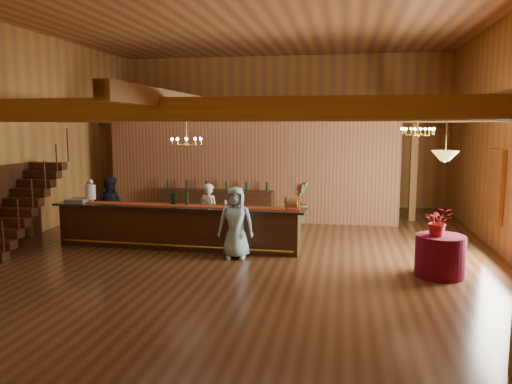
% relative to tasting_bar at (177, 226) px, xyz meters
% --- Properties ---
extents(floor, '(14.00, 14.00, 0.00)m').
position_rel_tasting_bar_xyz_m(floor, '(1.61, 0.17, -0.53)').
color(floor, '#402412').
rests_on(floor, ground).
extents(ceiling, '(14.00, 14.00, 0.00)m').
position_rel_tasting_bar_xyz_m(ceiling, '(1.61, 0.17, 4.97)').
color(ceiling, '#AA6634').
rests_on(ceiling, wall_back).
extents(wall_back, '(12.00, 0.10, 5.50)m').
position_rel_tasting_bar_xyz_m(wall_back, '(1.61, 7.17, 2.22)').
color(wall_back, '#AD7831').
rests_on(wall_back, floor).
extents(wall_front, '(12.00, 0.10, 5.50)m').
position_rel_tasting_bar_xyz_m(wall_front, '(1.61, -6.83, 2.22)').
color(wall_front, '#AD7831').
rests_on(wall_front, floor).
extents(wall_left, '(0.10, 14.00, 5.50)m').
position_rel_tasting_bar_xyz_m(wall_left, '(-4.39, 0.17, 2.22)').
color(wall_left, '#AD7831').
rests_on(wall_left, floor).
extents(beam_grid, '(11.90, 13.90, 0.39)m').
position_rel_tasting_bar_xyz_m(beam_grid, '(1.61, 0.68, 2.71)').
color(beam_grid, olive).
rests_on(beam_grid, wall_left).
extents(support_posts, '(9.20, 10.20, 3.20)m').
position_rel_tasting_bar_xyz_m(support_posts, '(1.61, -0.33, 1.07)').
color(support_posts, olive).
rests_on(support_posts, floor).
extents(partition_wall, '(9.00, 0.18, 3.10)m').
position_rel_tasting_bar_xyz_m(partition_wall, '(1.11, 3.67, 1.02)').
color(partition_wall, brown).
rests_on(partition_wall, floor).
extents(window_right_back, '(0.12, 1.05, 1.75)m').
position_rel_tasting_bar_xyz_m(window_right_back, '(7.56, 1.17, 1.02)').
color(window_right_back, white).
rests_on(window_right_back, wall_right).
extents(staircase, '(1.00, 2.80, 2.00)m').
position_rel_tasting_bar_xyz_m(staircase, '(-3.84, -0.57, 0.47)').
color(staircase, '#3B1E0E').
rests_on(staircase, floor).
extents(backroom_boxes, '(4.10, 0.60, 1.10)m').
position_rel_tasting_bar_xyz_m(backroom_boxes, '(1.32, 5.67, -0.00)').
color(backroom_boxes, '#3B1E0E').
rests_on(backroom_boxes, floor).
extents(tasting_bar, '(6.31, 1.03, 1.06)m').
position_rel_tasting_bar_xyz_m(tasting_bar, '(0.00, 0.00, 0.00)').
color(tasting_bar, '#3B1E0E').
rests_on(tasting_bar, floor).
extents(beverage_dispenser, '(0.26, 0.26, 0.60)m').
position_rel_tasting_bar_xyz_m(beverage_dispenser, '(-2.33, 0.13, 0.80)').
color(beverage_dispenser, silver).
rests_on(beverage_dispenser, tasting_bar).
extents(glass_rack_tray, '(0.50, 0.50, 0.10)m').
position_rel_tasting_bar_xyz_m(glass_rack_tray, '(-2.61, 0.04, 0.57)').
color(glass_rack_tray, gray).
rests_on(glass_rack_tray, tasting_bar).
extents(raffle_drum, '(0.34, 0.24, 0.30)m').
position_rel_tasting_bar_xyz_m(raffle_drum, '(2.83, -0.15, 0.69)').
color(raffle_drum, olive).
rests_on(raffle_drum, tasting_bar).
extents(bar_bottle_0, '(0.07, 0.07, 0.30)m').
position_rel_tasting_bar_xyz_m(bar_bottle_0, '(-0.17, 0.13, 0.67)').
color(bar_bottle_0, black).
rests_on(bar_bottle_0, tasting_bar).
extents(bar_bottle_1, '(0.07, 0.07, 0.30)m').
position_rel_tasting_bar_xyz_m(bar_bottle_1, '(-0.09, 0.12, 0.67)').
color(bar_bottle_1, black).
rests_on(bar_bottle_1, tasting_bar).
extents(bar_bottle_2, '(0.07, 0.07, 0.30)m').
position_rel_tasting_bar_xyz_m(bar_bottle_2, '(0.22, 0.11, 0.67)').
color(bar_bottle_2, black).
rests_on(bar_bottle_2, tasting_bar).
extents(backbar_shelf, '(3.57, 0.75, 1.00)m').
position_rel_tasting_bar_xyz_m(backbar_shelf, '(0.12, 3.35, -0.03)').
color(backbar_shelf, '#3B1E0E').
rests_on(backbar_shelf, floor).
extents(round_table, '(0.96, 0.96, 0.83)m').
position_rel_tasting_bar_xyz_m(round_table, '(5.89, -1.31, -0.12)').
color(round_table, '#5F081F').
rests_on(round_table, floor).
extents(chandelier_left, '(0.80, 0.80, 0.77)m').
position_rel_tasting_bar_xyz_m(chandelier_left, '(0.02, 0.76, 2.05)').
color(chandelier_left, gold).
rests_on(chandelier_left, beam_grid).
extents(chandelier_right, '(0.80, 0.80, 0.52)m').
position_rel_tasting_bar_xyz_m(chandelier_right, '(5.74, 1.42, 2.31)').
color(chandelier_right, gold).
rests_on(chandelier_right, beam_grid).
extents(pendant_lamp, '(0.52, 0.52, 0.90)m').
position_rel_tasting_bar_xyz_m(pendant_lamp, '(5.89, -1.31, 1.87)').
color(pendant_lamp, gold).
rests_on(pendant_lamp, beam_grid).
extents(bartender, '(0.64, 0.53, 1.51)m').
position_rel_tasting_bar_xyz_m(bartender, '(0.58, 0.82, 0.22)').
color(bartender, silver).
rests_on(bartender, floor).
extents(staff_second, '(0.82, 0.64, 1.65)m').
position_rel_tasting_bar_xyz_m(staff_second, '(-2.14, 0.79, 0.29)').
color(staff_second, black).
rests_on(staff_second, floor).
extents(guest, '(0.83, 0.58, 1.63)m').
position_rel_tasting_bar_xyz_m(guest, '(1.61, -0.68, 0.28)').
color(guest, '#89BBC7').
rests_on(guest, floor).
extents(floor_plant, '(0.84, 0.75, 1.28)m').
position_rel_tasting_bar_xyz_m(floor_plant, '(2.74, 3.73, 0.11)').
color(floor_plant, '#447438').
rests_on(floor_plant, floor).
extents(table_flowers, '(0.53, 0.46, 0.58)m').
position_rel_tasting_bar_xyz_m(table_flowers, '(5.82, -1.37, 0.59)').
color(table_flowers, '#A41A1F').
rests_on(table_flowers, round_table).
extents(table_vase, '(0.17, 0.17, 0.31)m').
position_rel_tasting_bar_xyz_m(table_vase, '(5.84, -1.19, 0.45)').
color(table_vase, gold).
rests_on(table_vase, round_table).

